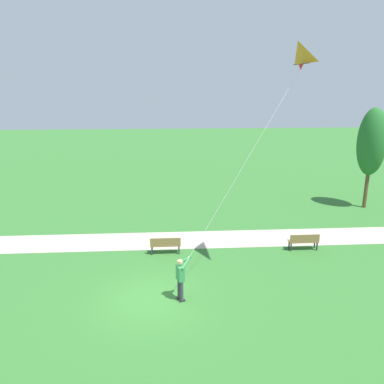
{
  "coord_description": "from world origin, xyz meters",
  "views": [
    {
      "loc": [
        13.65,
        0.66,
        8.17
      ],
      "look_at": [
        0.07,
        1.54,
        4.37
      ],
      "focal_mm": 36.34,
      "sensor_mm": 36.0,
      "label": 1
    }
  ],
  "objects_px": {
    "person_kite_flyer": "(181,276)",
    "flying_kite": "(297,56)",
    "park_bench_far_walkway": "(304,241)",
    "tree_horizon_far": "(372,142)",
    "park_bench_near_walkway": "(165,244)"
  },
  "relations": [
    {
      "from": "person_kite_flyer",
      "to": "flying_kite",
      "type": "relative_size",
      "value": 0.23
    },
    {
      "from": "park_bench_far_walkway",
      "to": "tree_horizon_far",
      "type": "distance_m",
      "value": 10.17
    },
    {
      "from": "flying_kite",
      "to": "tree_horizon_far",
      "type": "height_order",
      "value": "flying_kite"
    },
    {
      "from": "person_kite_flyer",
      "to": "park_bench_far_walkway",
      "type": "distance_m",
      "value": 7.74
    },
    {
      "from": "person_kite_flyer",
      "to": "flying_kite",
      "type": "height_order",
      "value": "flying_kite"
    },
    {
      "from": "person_kite_flyer",
      "to": "park_bench_near_walkway",
      "type": "distance_m",
      "value": 4.41
    },
    {
      "from": "park_bench_near_walkway",
      "to": "person_kite_flyer",
      "type": "bearing_deg",
      "value": 7.96
    },
    {
      "from": "tree_horizon_far",
      "to": "park_bench_far_walkway",
      "type": "bearing_deg",
      "value": -44.57
    },
    {
      "from": "flying_kite",
      "to": "park_bench_far_walkway",
      "type": "bearing_deg",
      "value": 144.57
    },
    {
      "from": "park_bench_far_walkway",
      "to": "person_kite_flyer",
      "type": "bearing_deg",
      "value": -55.85
    },
    {
      "from": "person_kite_flyer",
      "to": "park_bench_near_walkway",
      "type": "height_order",
      "value": "person_kite_flyer"
    },
    {
      "from": "flying_kite",
      "to": "park_bench_near_walkway",
      "type": "height_order",
      "value": "flying_kite"
    },
    {
      "from": "park_bench_near_walkway",
      "to": "tree_horizon_far",
      "type": "relative_size",
      "value": 0.22
    },
    {
      "from": "person_kite_flyer",
      "to": "park_bench_near_walkway",
      "type": "xyz_separation_m",
      "value": [
        -4.34,
        -0.61,
        -0.54
      ]
    },
    {
      "from": "flying_kite",
      "to": "tree_horizon_far",
      "type": "relative_size",
      "value": 1.18
    }
  ]
}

